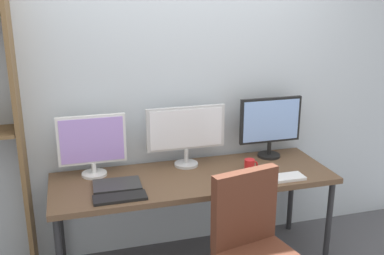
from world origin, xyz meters
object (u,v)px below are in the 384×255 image
monitor_right (270,124)px  mouse_right_side (226,184)px  monitor_center (186,132)px  keyboard_left (120,198)px  laptop_closed (117,185)px  coffee_mug (250,165)px  mouse_left_side (234,179)px  desk (194,183)px  keyboard_right (279,178)px  monitor_left (92,143)px

monitor_right → mouse_right_side: size_ratio=5.28×
monitor_center → monitor_right: bearing=-0.0°
keyboard_left → laptop_closed: size_ratio=1.07×
coffee_mug → mouse_right_side: bearing=-142.4°
mouse_left_side → monitor_right: bearing=40.7°
laptop_closed → coffee_mug: size_ratio=3.02×
mouse_right_side → coffee_mug: 0.33m
desk → mouse_left_side: bearing=-34.3°
monitor_center → laptop_closed: bearing=-155.8°
desk → keyboard_right: keyboard_right is taller
mouse_right_side → laptop_closed: 0.74m
monitor_left → mouse_left_side: 1.04m
keyboard_left → keyboard_right: 1.12m
monitor_left → keyboard_left: (0.13, -0.44, -0.23)m
mouse_left_side → mouse_right_side: same height
monitor_right → mouse_right_side: bearing=-140.4°
desk → keyboard_left: 0.61m
mouse_right_side → monitor_left: bearing=152.6°
mouse_left_side → laptop_closed: size_ratio=0.30×
laptop_closed → coffee_mug: coffee_mug is taller
coffee_mug → monitor_center: bearing=150.8°
keyboard_left → monitor_left: bearing=106.3°
keyboard_left → keyboard_right: size_ratio=0.93×
mouse_left_side → laptop_closed: 0.81m
laptop_closed → mouse_right_side: bearing=-12.8°
monitor_right → laptop_closed: monitor_right is taller
coffee_mug → monitor_left: bearing=168.0°
monitor_left → laptop_closed: monitor_left is taller
laptop_closed → mouse_left_side: bearing=-7.2°
monitor_center → monitor_right: size_ratio=1.18×
monitor_left → coffee_mug: size_ratio=4.52×
keyboard_left → mouse_right_side: (0.72, 0.00, 0.01)m
desk → keyboard_left: bearing=-157.7°
monitor_right → coffee_mug: (-0.27, -0.24, -0.23)m
monitor_right → keyboard_left: bearing=-160.5°
monitor_center → keyboard_right: bearing=-38.3°
monitor_right → mouse_right_side: 0.74m
desk → laptop_closed: (-0.56, -0.04, 0.07)m
mouse_right_side → keyboard_left: bearing=-179.8°
keyboard_left → mouse_left_side: size_ratio=3.56×
keyboard_left → mouse_left_side: (0.81, 0.06, 0.01)m
monitor_left → keyboard_left: monitor_left is taller
monitor_right → mouse_left_side: monitor_right is taller
coffee_mug → keyboard_right: bearing=-56.4°
monitor_left → mouse_left_side: monitor_left is taller
desk → monitor_right: size_ratio=3.98×
monitor_left → keyboard_right: monitor_left is taller
keyboard_left → coffee_mug: coffee_mug is taller
monitor_left → mouse_left_side: bearing=-22.1°
desk → monitor_left: size_ratio=4.22×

